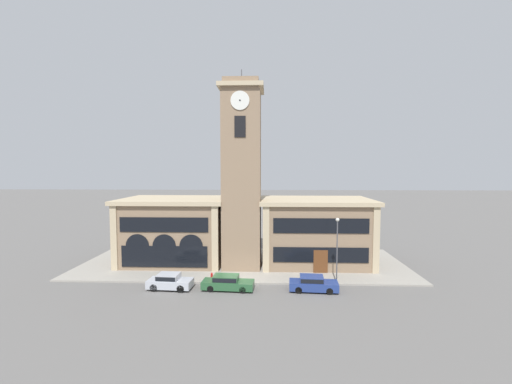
{
  "coord_description": "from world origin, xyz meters",
  "views": [
    {
      "loc": [
        3.03,
        -32.33,
        11.15
      ],
      "look_at": [
        1.66,
        3.56,
        8.73
      ],
      "focal_mm": 24.0,
      "sensor_mm": 36.0,
      "label": 1
    }
  ],
  "objects_px": {
    "parked_car_near": "(170,281)",
    "street_lamp": "(337,241)",
    "parked_car_far": "(313,283)",
    "parked_car_mid": "(227,282)",
    "fire_hydrant": "(212,277)"
  },
  "relations": [
    {
      "from": "parked_car_mid",
      "to": "fire_hydrant",
      "type": "bearing_deg",
      "value": 137.42
    },
    {
      "from": "parked_car_far",
      "to": "street_lamp",
      "type": "distance_m",
      "value": 4.74
    },
    {
      "from": "parked_car_near",
      "to": "parked_car_far",
      "type": "bearing_deg",
      "value": 3.89
    },
    {
      "from": "parked_car_near",
      "to": "parked_car_far",
      "type": "xyz_separation_m",
      "value": [
        13.25,
        0.0,
        -0.03
      ]
    },
    {
      "from": "parked_car_near",
      "to": "street_lamp",
      "type": "distance_m",
      "value": 16.27
    },
    {
      "from": "street_lamp",
      "to": "parked_car_near",
      "type": "bearing_deg",
      "value": -173.17
    },
    {
      "from": "street_lamp",
      "to": "parked_car_mid",
      "type": "bearing_deg",
      "value": -169.69
    },
    {
      "from": "parked_car_far",
      "to": "street_lamp",
      "type": "height_order",
      "value": "street_lamp"
    },
    {
      "from": "parked_car_mid",
      "to": "street_lamp",
      "type": "bearing_deg",
      "value": 14.2
    },
    {
      "from": "fire_hydrant",
      "to": "parked_car_mid",
      "type": "bearing_deg",
      "value": -46.47
    },
    {
      "from": "parked_car_mid",
      "to": "parked_car_near",
      "type": "bearing_deg",
      "value": -176.1
    },
    {
      "from": "parked_car_near",
      "to": "street_lamp",
      "type": "height_order",
      "value": "street_lamp"
    },
    {
      "from": "parked_car_mid",
      "to": "street_lamp",
      "type": "height_order",
      "value": "street_lamp"
    },
    {
      "from": "parked_car_near",
      "to": "fire_hydrant",
      "type": "bearing_deg",
      "value": 30.96
    },
    {
      "from": "parked_car_mid",
      "to": "street_lamp",
      "type": "xyz_separation_m",
      "value": [
        10.39,
        1.89,
        3.55
      ]
    }
  ]
}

